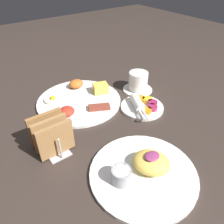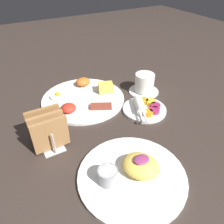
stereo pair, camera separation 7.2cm
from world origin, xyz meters
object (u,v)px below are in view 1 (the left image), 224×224
Objects in this scene: plate_breakfast at (79,99)px; coffee_cup at (138,82)px; plate_foreground at (143,170)px; toast_rack at (51,135)px; plate_condiments at (142,106)px.

coffee_cup is at bearing -15.67° from plate_breakfast.
plate_foreground is (-0.04, -0.39, 0.00)m from plate_breakfast.
plate_breakfast is 2.70× the size of toast_rack.
coffee_cup reaches higher than plate_breakfast.
toast_rack is at bearing -166.32° from coffee_cup.
plate_foreground is at bearing -95.39° from plate_breakfast.
plate_foreground is at bearing -129.92° from coffee_cup.
toast_rack reaches higher than plate_condiments.
plate_foreground is 0.27m from toast_rack.
plate_foreground is 2.36× the size of toast_rack.
coffee_cup is (0.42, 0.10, -0.01)m from toast_rack.
plate_foreground is 2.28× the size of coffee_cup.
plate_breakfast is at bearing 42.82° from toast_rack.
plate_breakfast is 0.25m from coffee_cup.
plate_foreground reaches higher than plate_breakfast.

